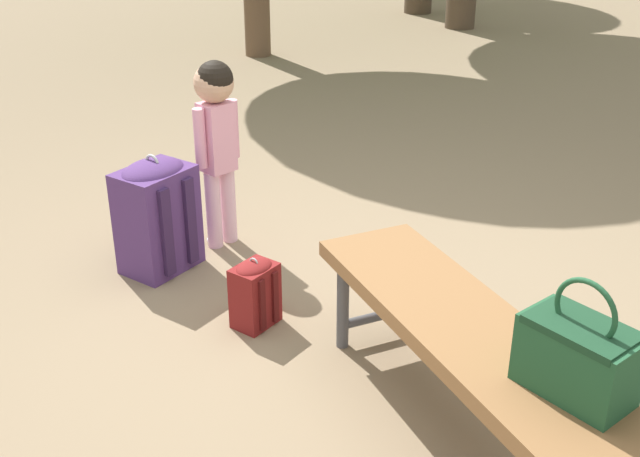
% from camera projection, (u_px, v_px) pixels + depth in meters
% --- Properties ---
extents(ground_plane, '(40.00, 40.00, 0.00)m').
position_uv_depth(ground_plane, '(344.00, 335.00, 3.35)').
color(ground_plane, '#7F6B51').
rests_on(ground_plane, ground).
extents(park_bench, '(1.64, 0.65, 0.45)m').
position_uv_depth(park_bench, '(475.00, 345.00, 2.59)').
color(park_bench, brown).
rests_on(park_bench, ground).
extents(handbag, '(0.34, 0.21, 0.37)m').
position_uv_depth(handbag, '(578.00, 355.00, 2.22)').
color(handbag, '#1E4C2D').
rests_on(handbag, park_bench).
extents(child_standing, '(0.20, 0.26, 0.96)m').
position_uv_depth(child_standing, '(216.00, 125.00, 3.86)').
color(child_standing, '#E5B2C6').
rests_on(child_standing, ground).
extents(backpack_large, '(0.38, 0.42, 0.59)m').
position_uv_depth(backpack_large, '(157.00, 213.00, 3.78)').
color(backpack_large, '#4C2D66').
rests_on(backpack_large, ground).
extents(backpack_small, '(0.20, 0.23, 0.32)m').
position_uv_depth(backpack_small, '(255.00, 291.00, 3.37)').
color(backpack_small, maroon).
rests_on(backpack_small, ground).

